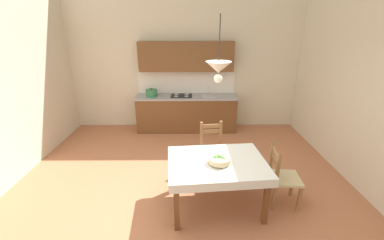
{
  "coord_description": "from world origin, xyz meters",
  "views": [
    {
      "loc": [
        0.13,
        -3.05,
        2.51
      ],
      "look_at": [
        0.16,
        0.71,
        1.09
      ],
      "focal_mm": 23.04,
      "sensor_mm": 36.0,
      "label": 1
    }
  ],
  "objects_px": {
    "dining_chair_kitchen_side": "(212,150)",
    "fruit_bowl": "(219,160)",
    "kitchen_cabinetry": "(186,97)",
    "dining_table": "(217,169)",
    "dining_chair_window_side": "(282,177)",
    "pendant_lamp": "(218,68)"
  },
  "relations": [
    {
      "from": "dining_chair_window_side",
      "to": "fruit_bowl",
      "type": "bearing_deg",
      "value": -172.38
    },
    {
      "from": "kitchen_cabinetry",
      "to": "dining_table",
      "type": "relative_size",
      "value": 1.73
    },
    {
      "from": "kitchen_cabinetry",
      "to": "dining_chair_window_side",
      "type": "distance_m",
      "value": 3.29
    },
    {
      "from": "fruit_bowl",
      "to": "pendant_lamp",
      "type": "height_order",
      "value": "pendant_lamp"
    },
    {
      "from": "dining_chair_window_side",
      "to": "pendant_lamp",
      "type": "height_order",
      "value": "pendant_lamp"
    },
    {
      "from": "dining_chair_window_side",
      "to": "fruit_bowl",
      "type": "distance_m",
      "value": 1.03
    },
    {
      "from": "dining_chair_kitchen_side",
      "to": "fruit_bowl",
      "type": "distance_m",
      "value": 1.08
    },
    {
      "from": "fruit_bowl",
      "to": "dining_chair_window_side",
      "type": "bearing_deg",
      "value": 7.62
    },
    {
      "from": "kitchen_cabinetry",
      "to": "dining_table",
      "type": "distance_m",
      "value": 3.03
    },
    {
      "from": "dining_chair_kitchen_side",
      "to": "dining_chair_window_side",
      "type": "bearing_deg",
      "value": -42.82
    },
    {
      "from": "dining_chair_window_side",
      "to": "pendant_lamp",
      "type": "xyz_separation_m",
      "value": [
        -1.0,
        -0.02,
        1.59
      ]
    },
    {
      "from": "kitchen_cabinetry",
      "to": "pendant_lamp",
      "type": "height_order",
      "value": "pendant_lamp"
    },
    {
      "from": "dining_table",
      "to": "dining_chair_window_side",
      "type": "height_order",
      "value": "dining_chair_window_side"
    },
    {
      "from": "dining_table",
      "to": "dining_chair_window_side",
      "type": "xyz_separation_m",
      "value": [
        0.98,
        0.06,
        -0.19
      ]
    },
    {
      "from": "dining_table",
      "to": "dining_chair_window_side",
      "type": "relative_size",
      "value": 1.56
    },
    {
      "from": "dining_table",
      "to": "dining_chair_kitchen_side",
      "type": "bearing_deg",
      "value": 88.59
    },
    {
      "from": "kitchen_cabinetry",
      "to": "dining_chair_kitchen_side",
      "type": "bearing_deg",
      "value": -76.34
    },
    {
      "from": "dining_table",
      "to": "fruit_bowl",
      "type": "relative_size",
      "value": 4.83
    },
    {
      "from": "dining_table",
      "to": "dining_chair_kitchen_side",
      "type": "distance_m",
      "value": 0.96
    },
    {
      "from": "dining_chair_kitchen_side",
      "to": "fruit_bowl",
      "type": "xyz_separation_m",
      "value": [
        -0.0,
        -1.01,
        0.37
      ]
    },
    {
      "from": "dining_table",
      "to": "fruit_bowl",
      "type": "bearing_deg",
      "value": -72.76
    },
    {
      "from": "dining_table",
      "to": "pendant_lamp",
      "type": "relative_size",
      "value": 1.8
    }
  ]
}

